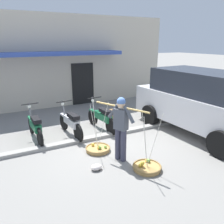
{
  "coord_description": "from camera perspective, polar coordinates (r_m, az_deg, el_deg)",
  "views": [
    {
      "loc": [
        -2.88,
        -5.53,
        3.0
      ],
      "look_at": [
        0.3,
        0.6,
        0.85
      ],
      "focal_mm": 36.48,
      "sensor_mm": 36.0,
      "label": 1
    }
  ],
  "objects": [
    {
      "name": "ground_plane",
      "position": [
        6.92,
        0.07,
        -8.41
      ],
      "size": [
        90.0,
        90.0,
        0.0
      ],
      "primitive_type": "plane",
      "color": "gray"
    },
    {
      "name": "sidewalk_curb",
      "position": [
        7.47,
        -2.43,
        -5.99
      ],
      "size": [
        20.0,
        0.24,
        0.1
      ],
      "primitive_type": "cube",
      "color": "gray",
      "rests_on": "ground"
    },
    {
      "name": "fruit_vendor",
      "position": [
        5.76,
        2.24,
        -3.27
      ],
      "size": [
        0.7,
        1.48,
        1.7
      ],
      "color": "#38384C",
      "rests_on": "ground"
    },
    {
      "name": "fruit_basket_left_side",
      "position": [
        5.77,
        8.71,
        -13.41
      ],
      "size": [
        0.71,
        0.71,
        1.45
      ],
      "color": "#B2894C",
      "rests_on": "ground"
    },
    {
      "name": "fruit_basket_right_side",
      "position": [
        6.59,
        -3.55,
        -9.12
      ],
      "size": [
        0.71,
        0.71,
        1.45
      ],
      "color": "#B2894C",
      "rests_on": "ground"
    },
    {
      "name": "motorcycle_nearest_shop",
      "position": [
        7.54,
        -18.74,
        -3.41
      ],
      "size": [
        0.54,
        1.82,
        1.09
      ],
      "color": "black",
      "rests_on": "ground"
    },
    {
      "name": "motorcycle_second_in_row",
      "position": [
        7.57,
        -10.31,
        -2.65
      ],
      "size": [
        0.54,
        1.82,
        1.09
      ],
      "color": "black",
      "rests_on": "ground"
    },
    {
      "name": "motorcycle_third_in_row",
      "position": [
        7.95,
        -2.54,
        -1.41
      ],
      "size": [
        0.54,
        1.82,
        1.09
      ],
      "color": "black",
      "rests_on": "ground"
    },
    {
      "name": "parked_truck",
      "position": [
        8.05,
        21.9,
        2.61
      ],
      "size": [
        2.36,
        4.9,
        2.1
      ],
      "color": "silver",
      "rests_on": "ground"
    },
    {
      "name": "storefront_building",
      "position": [
        13.17,
        -19.62,
        12.41
      ],
      "size": [
        13.0,
        6.0,
        4.2
      ],
      "color": "beige",
      "rests_on": "ground"
    },
    {
      "name": "plastic_litter_bag",
      "position": [
        5.71,
        -3.95,
        -13.63
      ],
      "size": [
        0.28,
        0.22,
        0.14
      ],
      "primitive_type": "ellipsoid",
      "color": "silver",
      "rests_on": "ground"
    },
    {
      "name": "wooden_crate",
      "position": [
        9.35,
        0.58,
        -0.39
      ],
      "size": [
        0.44,
        0.36,
        0.32
      ],
      "primitive_type": "cube",
      "color": "olive",
      "rests_on": "ground"
    }
  ]
}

